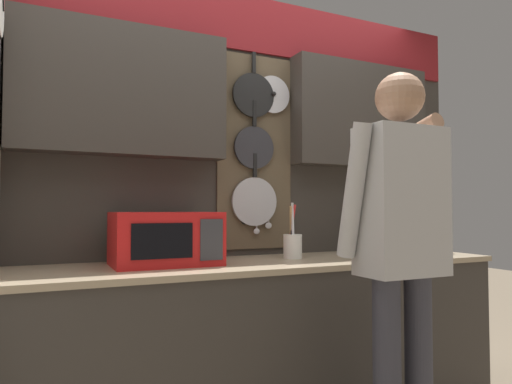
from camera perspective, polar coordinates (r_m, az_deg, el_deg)
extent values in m
cube|color=#38332D|center=(2.59, 1.83, -18.70)|extent=(2.60, 0.64, 0.86)
cube|color=tan|center=(2.50, 1.82, -8.91)|extent=(2.63, 0.67, 0.03)
cube|color=#38332D|center=(2.79, -1.32, -0.60)|extent=(3.20, 0.04, 2.48)
cube|color=maroon|center=(2.99, -1.05, 20.33)|extent=(3.16, 0.02, 0.35)
cube|color=#38332D|center=(2.56, -16.24, 12.09)|extent=(1.10, 0.16, 0.69)
cube|color=#38332D|center=(3.18, 12.92, 9.25)|extent=(1.00, 0.16, 0.69)
cube|color=brown|center=(2.81, -0.15, 5.11)|extent=(0.49, 0.01, 1.19)
cylinder|color=black|center=(2.84, -0.34, 12.01)|extent=(0.27, 0.02, 0.27)
cube|color=black|center=(2.89, -0.28, 15.87)|extent=(0.02, 0.02, 0.13)
cylinder|color=#2D2D33|center=(2.78, -0.25, 5.57)|extent=(0.26, 0.02, 0.26)
cube|color=black|center=(2.81, -0.20, 9.79)|extent=(0.02, 0.02, 0.16)
cylinder|color=#B7B7BC|center=(2.75, -0.20, -1.21)|extent=(0.29, 0.02, 0.29)
cube|color=black|center=(2.76, -0.15, 3.34)|extent=(0.02, 0.02, 0.14)
cylinder|color=silver|center=(2.90, 2.09, 12.09)|extent=(0.23, 0.01, 0.23)
sphere|color=black|center=(2.88, 2.25, 12.17)|extent=(0.03, 0.03, 0.03)
cylinder|color=black|center=(2.73, -1.46, -1.58)|extent=(0.01, 0.01, 0.17)
ellipsoid|color=black|center=(2.73, -1.46, -3.62)|extent=(0.05, 0.01, 0.04)
cylinder|color=silver|center=(2.76, 0.08, -2.28)|extent=(0.01, 0.01, 0.23)
ellipsoid|color=silver|center=(2.76, 0.08, -4.93)|extent=(0.04, 0.01, 0.04)
cylinder|color=silver|center=(2.80, 1.57, -1.92)|extent=(0.01, 0.01, 0.20)
ellipsoid|color=silver|center=(2.80, 1.58, -4.21)|extent=(0.04, 0.01, 0.04)
cube|color=black|center=(2.37, -29.06, 20.19)|extent=(0.01, 0.06, 0.08)
cube|color=red|center=(2.34, -11.26, -5.72)|extent=(0.52, 0.35, 0.26)
cube|color=black|center=(2.15, -11.60, -6.02)|extent=(0.28, 0.01, 0.16)
cube|color=#333338|center=(2.22, -5.57, -5.94)|extent=(0.11, 0.01, 0.20)
cube|color=brown|center=(2.98, 15.39, -5.59)|extent=(0.12, 0.16, 0.19)
cylinder|color=black|center=(2.92, 15.23, -3.17)|extent=(0.02, 0.03, 0.06)
cylinder|color=black|center=(2.93, 15.41, -3.12)|extent=(0.02, 0.03, 0.06)
cylinder|color=black|center=(2.94, 15.60, -2.95)|extent=(0.02, 0.03, 0.08)
cylinder|color=black|center=(2.95, 15.79, -3.16)|extent=(0.02, 0.02, 0.06)
cylinder|color=black|center=(2.96, 15.97, -3.08)|extent=(0.02, 0.03, 0.07)
cylinder|color=black|center=(2.96, 16.16, -3.19)|extent=(0.02, 0.03, 0.06)
cylinder|color=black|center=(2.97, 16.34, -2.94)|extent=(0.02, 0.03, 0.08)
cylinder|color=white|center=(2.61, 4.60, -6.79)|extent=(0.11, 0.11, 0.14)
cylinder|color=silver|center=(2.60, 4.63, -4.22)|extent=(0.02, 0.04, 0.26)
cylinder|color=tan|center=(2.62, 4.40, -4.41)|extent=(0.04, 0.05, 0.24)
cylinder|color=black|center=(2.62, 4.48, -5.04)|extent=(0.03, 0.05, 0.19)
cylinder|color=silver|center=(2.62, 4.63, -5.02)|extent=(0.03, 0.03, 0.19)
cylinder|color=red|center=(2.63, 4.52, -4.32)|extent=(0.03, 0.05, 0.25)
cylinder|color=#383842|center=(2.19, 16.06, -21.54)|extent=(0.12, 0.12, 0.87)
cylinder|color=#383842|center=(2.30, 19.67, -20.49)|extent=(0.12, 0.12, 0.87)
cube|color=#BCBCBC|center=(2.12, 17.67, -1.10)|extent=(0.38, 0.22, 0.65)
sphere|color=#A87A5B|center=(2.18, 17.52, 11.25)|extent=(0.22, 0.22, 0.22)
cylinder|color=#BCBCBC|center=(2.00, 12.17, 0.17)|extent=(0.08, 0.21, 0.59)
cylinder|color=#A87A5B|center=(2.51, 17.09, 5.78)|extent=(0.08, 0.58, 0.22)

